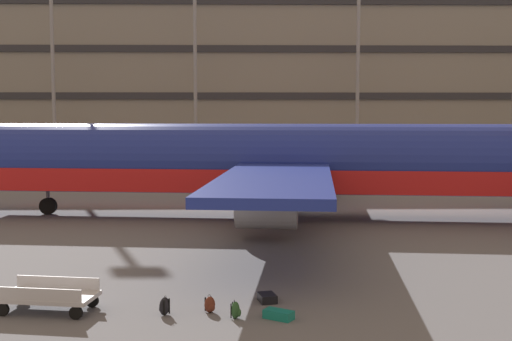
% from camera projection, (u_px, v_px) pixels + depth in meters
% --- Properties ---
extents(ground_plane, '(600.00, 600.00, 0.00)m').
position_uv_depth(ground_plane, '(301.00, 212.00, 35.80)').
color(ground_plane, '#5B5B60').
extents(terminal_structure, '(133.83, 21.56, 19.32)m').
position_uv_depth(terminal_structure, '(270.00, 78.00, 77.31)').
color(terminal_structure, gray).
rests_on(terminal_structure, ground_plane).
extents(airliner, '(37.19, 30.11, 10.39)m').
position_uv_depth(airliner, '(274.00, 162.00, 33.52)').
color(airliner, navy).
rests_on(airliner, ground_plane).
extents(light_mast_left, '(1.80, 0.50, 26.12)m').
position_uv_depth(light_mast_left, '(51.00, 15.00, 61.79)').
color(light_mast_left, gray).
rests_on(light_mast_left, ground_plane).
extents(light_mast_center_left, '(1.80, 0.50, 19.86)m').
position_uv_depth(light_mast_center_left, '(195.00, 49.00, 62.32)').
color(light_mast_center_left, gray).
rests_on(light_mast_center_left, ground_plane).
extents(light_mast_center_right, '(1.80, 0.50, 22.43)m').
position_uv_depth(light_mast_center_right, '(358.00, 36.00, 62.48)').
color(light_mast_center_right, gray).
rests_on(light_mast_center_right, ground_plane).
extents(suitcase_large, '(0.59, 0.74, 0.23)m').
position_uv_depth(suitcase_large, '(267.00, 298.00, 18.68)').
color(suitcase_large, black).
rests_on(suitcase_large, ground_plane).
extents(suitcase_red, '(0.87, 0.75, 0.24)m').
position_uv_depth(suitcase_red, '(279.00, 315.00, 17.13)').
color(suitcase_red, '#147266').
rests_on(suitcase_red, ground_plane).
extents(backpack_navy, '(0.38, 0.37, 0.50)m').
position_uv_depth(backpack_navy, '(210.00, 305.00, 17.65)').
color(backpack_navy, '#592619').
rests_on(backpack_navy, ground_plane).
extents(backpack_orange, '(0.31, 0.35, 0.51)m').
position_uv_depth(backpack_orange, '(236.00, 310.00, 17.16)').
color(backpack_orange, '#264C26').
rests_on(backpack_orange, ground_plane).
extents(backpack_upright, '(0.36, 0.38, 0.55)m').
position_uv_depth(backpack_upright, '(164.00, 306.00, 17.44)').
color(backpack_upright, black).
rests_on(backpack_upright, ground_plane).
extents(baggage_cart, '(3.37, 1.70, 0.82)m').
position_uv_depth(baggage_cart, '(48.00, 296.00, 17.75)').
color(baggage_cart, '#B7B7BC').
rests_on(baggage_cart, ground_plane).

